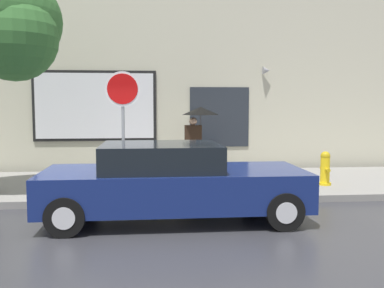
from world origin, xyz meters
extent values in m
plane|color=#333338|center=(0.00, 0.00, 0.00)|extent=(60.00, 60.00, 0.00)
cube|color=gray|center=(0.00, 3.00, 0.07)|extent=(20.00, 4.00, 0.15)
cube|color=beige|center=(0.00, 5.50, 3.50)|extent=(20.00, 0.40, 7.00)
cube|color=black|center=(-1.30, 5.27, 2.04)|extent=(3.58, 0.06, 2.07)
cube|color=silver|center=(-1.30, 5.24, 2.04)|extent=(3.42, 0.03, 1.91)
cube|color=#262B33|center=(2.40, 5.28, 1.70)|extent=(1.80, 0.04, 1.80)
cone|color=#99999E|center=(3.80, 5.15, 3.10)|extent=(0.22, 0.24, 0.24)
cube|color=navy|center=(0.72, -0.07, 0.59)|extent=(4.63, 1.87, 0.65)
cube|color=black|center=(0.49, -0.07, 1.15)|extent=(2.08, 1.64, 0.47)
cylinder|color=black|center=(2.49, 0.79, 0.32)|extent=(0.64, 0.22, 0.64)
cylinder|color=silver|center=(2.49, 0.79, 0.32)|extent=(0.35, 0.24, 0.35)
cylinder|color=black|center=(2.49, -0.93, 0.32)|extent=(0.64, 0.22, 0.64)
cylinder|color=silver|center=(2.49, -0.93, 0.32)|extent=(0.35, 0.24, 0.35)
cylinder|color=black|center=(-1.04, 0.79, 0.32)|extent=(0.64, 0.22, 0.64)
cylinder|color=silver|center=(-1.04, 0.79, 0.32)|extent=(0.35, 0.24, 0.35)
cylinder|color=black|center=(-1.04, -0.93, 0.32)|extent=(0.64, 0.22, 0.64)
cylinder|color=silver|center=(-1.04, -0.93, 0.32)|extent=(0.35, 0.24, 0.35)
cylinder|color=yellow|center=(4.46, 2.18, 0.50)|extent=(0.22, 0.22, 0.70)
sphere|color=gold|center=(4.46, 2.18, 0.85)|extent=(0.23, 0.23, 0.23)
cylinder|color=gold|center=(4.46, 2.02, 0.53)|extent=(0.09, 0.12, 0.09)
cylinder|color=gold|center=(4.46, 2.34, 0.53)|extent=(0.09, 0.12, 0.09)
cylinder|color=yellow|center=(4.46, 2.18, 0.18)|extent=(0.30, 0.30, 0.06)
cylinder|color=black|center=(1.39, 4.20, 0.55)|extent=(0.14, 0.14, 0.80)
cylinder|color=black|center=(1.59, 4.20, 0.55)|extent=(0.14, 0.14, 0.80)
cube|color=black|center=(1.49, 4.20, 1.23)|extent=(0.46, 0.22, 0.56)
sphere|color=tan|center=(1.49, 4.20, 1.62)|extent=(0.22, 0.22, 0.22)
cylinder|color=#4C4C51|center=(1.70, 4.20, 1.48)|extent=(0.02, 0.02, 0.90)
cone|color=black|center=(1.70, 4.20, 1.90)|extent=(1.04, 1.04, 0.22)
sphere|color=#33662D|center=(-2.44, 1.51, 3.43)|extent=(1.78, 1.78, 1.78)
cylinder|color=gray|center=(-0.29, 1.83, 1.46)|extent=(0.07, 0.07, 2.61)
cylinder|color=white|center=(-0.29, 1.79, 2.41)|extent=(0.76, 0.02, 0.76)
cylinder|color=red|center=(-0.29, 1.77, 2.41)|extent=(0.66, 0.02, 0.66)
camera|label=1|loc=(0.29, -7.76, 2.06)|focal=40.66mm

